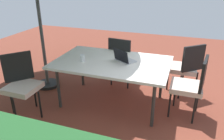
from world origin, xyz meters
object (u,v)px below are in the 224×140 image
object	(u,v)px
dining_table	(112,64)
chair_northeast	(21,82)
cup	(82,58)
chair_south	(122,59)
chair_west	(191,84)
chair_southwest	(186,66)
laptop	(124,59)

from	to	relation	value
dining_table	chair_northeast	xyz separation A→B (m)	(1.19, 0.77, -0.16)
cup	chair_south	bearing A→B (deg)	-115.09
chair_south	cup	xyz separation A→B (m)	(0.41, 0.87, 0.27)
chair_south	chair_west	world-z (taller)	same
dining_table	chair_south	xyz separation A→B (m)	(0.04, -0.72, -0.16)
chair_south	chair_northeast	distance (m)	1.88
dining_table	chair_southwest	xyz separation A→B (m)	(-1.15, -0.72, -0.16)
dining_table	chair_northeast	distance (m)	1.43
chair_northeast	chair_southwest	bearing A→B (deg)	-16.89
dining_table	chair_west	size ratio (longest dim) A/B	1.88
chair_southwest	laptop	bearing A→B (deg)	-6.87
dining_table	chair_southwest	bearing A→B (deg)	-147.84
chair_south	laptop	xyz separation A→B (m)	(-0.22, 0.66, 0.26)
dining_table	chair_south	world-z (taller)	chair_south
dining_table	chair_northeast	bearing A→B (deg)	32.71
laptop	chair_southwest	bearing A→B (deg)	-115.04
chair_northeast	cup	world-z (taller)	chair_northeast
chair_west	cup	size ratio (longest dim) A/B	8.64
chair_northeast	laptop	distance (m)	1.63
chair_southwest	chair_south	world-z (taller)	same
chair_southwest	chair_south	xyz separation A→B (m)	(1.19, 0.01, 0.00)
dining_table	chair_northeast	size ratio (longest dim) A/B	1.88
cup	chair_northeast	bearing A→B (deg)	39.38
chair_southwest	chair_northeast	world-z (taller)	same
chair_southwest	chair_west	bearing A→B (deg)	56.41
chair_south	laptop	distance (m)	0.74
chair_south	dining_table	bearing A→B (deg)	99.61
chair_southwest	chair_northeast	bearing A→B (deg)	-8.91
chair_northeast	cup	size ratio (longest dim) A/B	8.64
chair_northeast	cup	distance (m)	1.00
cup	dining_table	bearing A→B (deg)	-160.87
chair_south	cup	distance (m)	1.00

